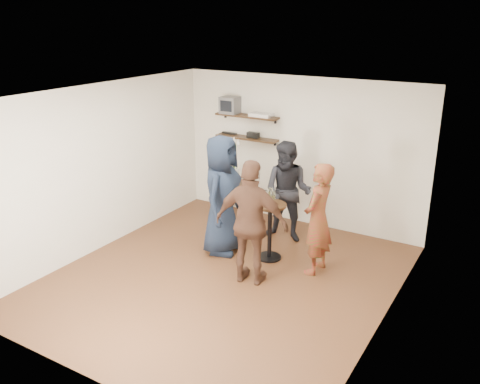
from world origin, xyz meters
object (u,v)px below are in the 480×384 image
Objects in this scene: crt_monitor at (230,105)px; person_dark at (288,192)px; drinks_table at (270,224)px; person_plaid at (318,219)px; person_navy at (222,195)px; dvd_deck at (261,115)px; side_table at (235,189)px; radio at (253,135)px; person_brown at (252,223)px.

person_dark is at bearing -24.80° from crt_monitor.
person_plaid is at bearing -1.92° from drinks_table.
person_navy is (0.84, -1.63, -1.08)m from crt_monitor.
crt_monitor is at bearing 16.52° from person_navy.
crt_monitor is at bearing 149.25° from person_dark.
dvd_deck is 1.46m from side_table.
dvd_deck is (0.64, 0.00, -0.12)m from crt_monitor.
person_navy is at bearing -82.85° from dvd_deck.
radio is at bearing 36.44° from side_table.
person_navy is (-1.54, -0.12, 0.12)m from person_plaid.
side_table is (0.22, -0.19, -1.51)m from crt_monitor.
crt_monitor is at bearing 180.00° from radio.
crt_monitor is 0.36× the size of drinks_table.
crt_monitor is 0.69m from radio.
radio is 2.09m from drinks_table.
dvd_deck is 0.45× the size of drinks_table.
crt_monitor is at bearing 137.38° from drinks_table.
person_brown is (0.12, -0.77, 0.31)m from drinks_table.
crt_monitor reaches higher than person_plaid.
dvd_deck is at bearing 0.00° from crt_monitor.
crt_monitor is 3.06m from person_plaid.
crt_monitor is 2.62m from drinks_table.
person_brown is at bearing -64.26° from dvd_deck.
person_plaid is 0.99× the size of person_dark.
person_navy is at bearing -77.29° from radio.
person_plaid is (0.78, -0.03, 0.25)m from drinks_table.
person_brown reaches higher than drinks_table.
person_plaid is 1.55m from person_navy.
drinks_table is at bearing -42.62° from crt_monitor.
drinks_table is (1.13, -1.48, -0.95)m from radio.
person_brown reaches higher than person_plaid.
side_table is at bearing 152.60° from person_dark.
person_plaid is at bearing -31.23° from side_table.
radio is 0.13× the size of person_dark.
person_brown is (1.25, -2.25, -0.63)m from radio.
radio is (-0.16, 0.00, -0.38)m from dvd_deck.
person_brown is at bearing -52.52° from crt_monitor.
person_navy is (0.20, -1.63, -0.96)m from dvd_deck.
dvd_deck is at bearing -72.85° from person_brown.
person_navy reaches higher than side_table.
drinks_table is at bearing -42.82° from side_table.
crt_monitor is 3.05m from person_brown.
person_brown is (1.72, -2.25, -1.13)m from crt_monitor.
person_plaid is at bearing -96.41° from person_navy.
person_navy is (0.63, -1.44, 0.43)m from side_table.
person_dark is (0.89, -0.71, -1.06)m from dvd_deck.
person_brown is at bearing -136.16° from person_navy.
person_navy is (-0.68, -0.92, 0.10)m from person_dark.
dvd_deck reaches higher than person_brown.
crt_monitor is at bearing 138.73° from side_table.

